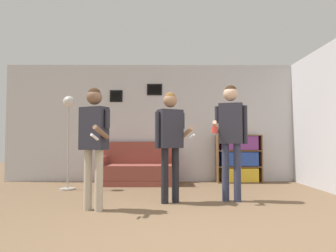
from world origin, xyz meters
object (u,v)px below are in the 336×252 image
bookshelf (239,159)px  person_player_foreground_left (94,135)px  person_player_foreground_center (170,134)px  couch (139,170)px  person_watcher_holding_cup (231,128)px  floor_lamp (69,120)px

bookshelf → person_player_foreground_left: size_ratio=0.64×
bookshelf → person_player_foreground_center: 2.73m
couch → bookshelf: (2.22, 0.19, 0.23)m
person_player_foreground_left → person_player_foreground_center: size_ratio=0.99×
person_player_foreground_left → person_player_foreground_center: person_player_foreground_center is taller
person_player_foreground_left → person_watcher_holding_cup: size_ratio=0.92×
bookshelf → person_player_foreground_left: 3.76m
person_player_foreground_left → person_player_foreground_center: (1.04, 0.49, 0.02)m
bookshelf → person_player_foreground_left: (-2.61, -2.66, 0.48)m
bookshelf → floor_lamp: size_ratio=0.59×
bookshelf → person_watcher_holding_cup: person_watcher_holding_cup is taller
person_watcher_holding_cup → person_player_foreground_left: bearing=-163.3°
person_player_foreground_left → person_watcher_holding_cup: bearing=16.7°
floor_lamp → person_watcher_holding_cup: (2.89, -1.11, -0.20)m
floor_lamp → person_player_foreground_center: (1.94, -1.22, -0.30)m
person_watcher_holding_cup → bookshelf: bearing=73.3°
person_player_foreground_center → person_watcher_holding_cup: bearing=6.5°
floor_lamp → bookshelf: bearing=15.2°
couch → person_watcher_holding_cup: (1.59, -1.87, 0.83)m
person_player_foreground_left → person_watcher_holding_cup: (1.99, 0.60, 0.11)m
couch → person_player_foreground_left: size_ratio=1.02×
person_player_foreground_center → bookshelf: bearing=54.2°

